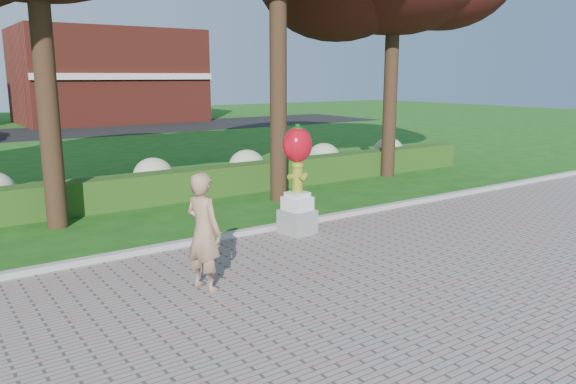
{
  "coord_description": "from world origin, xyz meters",
  "views": [
    {
      "loc": [
        -4.62,
        -6.68,
        3.27
      ],
      "look_at": [
        0.69,
        1.0,
        1.32
      ],
      "focal_mm": 35.0,
      "sensor_mm": 36.0,
      "label": 1
    }
  ],
  "objects": [
    {
      "name": "hydrangea_row",
      "position": [
        0.57,
        8.0,
        0.55
      ],
      "size": [
        20.1,
        1.1,
        0.99
      ],
      "color": "#BABC8F",
      "rests_on": "ground"
    },
    {
      "name": "building_right",
      "position": [
        8.0,
        34.0,
        3.2
      ],
      "size": [
        12.0,
        8.0,
        6.4
      ],
      "primitive_type": "cube",
      "color": "maroon",
      "rests_on": "ground"
    },
    {
      "name": "woman",
      "position": [
        -1.02,
        0.77,
        0.95
      ],
      "size": [
        0.61,
        0.76,
        1.82
      ],
      "primitive_type": "imported",
      "rotation": [
        0.0,
        0.0,
        1.86
      ],
      "color": "#A07A5B",
      "rests_on": "walkway"
    },
    {
      "name": "street",
      "position": [
        0.0,
        28.0,
        0.01
      ],
      "size": [
        50.0,
        8.0,
        0.02
      ],
      "primitive_type": "cube",
      "color": "black",
      "rests_on": "ground"
    },
    {
      "name": "ground",
      "position": [
        0.0,
        0.0,
        0.0
      ],
      "size": [
        100.0,
        100.0,
        0.0
      ],
      "primitive_type": "plane",
      "color": "#185014",
      "rests_on": "ground"
    },
    {
      "name": "lawn_hedge",
      "position": [
        0.0,
        7.0,
        0.4
      ],
      "size": [
        24.0,
        0.7,
        0.8
      ],
      "primitive_type": "cube",
      "color": "#1E4313",
      "rests_on": "ground"
    },
    {
      "name": "hydrant_sculpture",
      "position": [
        1.97,
        2.5,
        1.24
      ],
      "size": [
        0.69,
        0.69,
        2.27
      ],
      "rotation": [
        0.0,
        0.0,
        0.12
      ],
      "color": "gray",
      "rests_on": "walkway"
    },
    {
      "name": "curb",
      "position": [
        0.0,
        3.0,
        0.07
      ],
      "size": [
        40.0,
        0.18,
        0.15
      ],
      "primitive_type": "cube",
      "color": "#ADADA5",
      "rests_on": "ground"
    }
  ]
}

